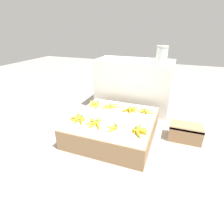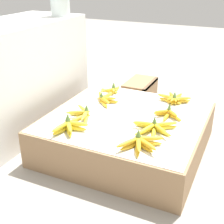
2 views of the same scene
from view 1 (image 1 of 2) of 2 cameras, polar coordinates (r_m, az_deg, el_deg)
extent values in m
plane|color=gray|center=(2.13, 0.49, -7.48)|extent=(10.00, 10.00, 0.00)
cube|color=#997551|center=(2.06, 0.50, -4.77)|extent=(0.92, 0.95, 0.23)
cube|color=silver|center=(2.01, 0.51, -1.85)|extent=(0.89, 0.92, 0.00)
cube|color=white|center=(2.71, 7.00, 8.68)|extent=(1.11, 0.51, 0.75)
cube|color=#997551|center=(2.17, 22.80, -6.17)|extent=(0.35, 0.21, 0.19)
cube|color=brown|center=(2.04, 23.19, -5.57)|extent=(0.35, 0.02, 0.02)
ellipsoid|color=gold|center=(2.00, -10.25, -1.99)|extent=(0.15, 0.10, 0.03)
ellipsoid|color=gold|center=(1.98, -11.29, -2.36)|extent=(0.16, 0.08, 0.03)
ellipsoid|color=gold|center=(1.95, -10.54, -2.70)|extent=(0.10, 0.15, 0.03)
ellipsoid|color=gold|center=(1.93, -9.88, -3.01)|extent=(0.08, 0.16, 0.03)
ellipsoid|color=gold|center=(2.00, -10.67, -1.10)|extent=(0.15, 0.10, 0.03)
ellipsoid|color=gold|center=(1.96, -11.15, -1.75)|extent=(0.16, 0.08, 0.03)
ellipsoid|color=gold|center=(1.93, -11.24, -2.25)|extent=(0.10, 0.15, 0.03)
ellipsoid|color=gold|center=(1.91, -9.81, -2.46)|extent=(0.09, 0.16, 0.03)
cone|color=#5B7F3D|center=(1.94, -9.78, -0.88)|extent=(0.03, 0.03, 0.04)
ellipsoid|color=yellow|center=(1.90, -4.18, -3.15)|extent=(0.03, 0.16, 0.02)
ellipsoid|color=yellow|center=(1.91, -5.85, -3.05)|extent=(0.15, 0.10, 0.02)
ellipsoid|color=yellow|center=(1.87, -6.36, -3.70)|extent=(0.16, 0.06, 0.02)
ellipsoid|color=yellow|center=(1.84, -5.86, -4.27)|extent=(0.08, 0.16, 0.02)
ellipsoid|color=yellow|center=(1.82, -4.62, -4.63)|extent=(0.10, 0.15, 0.02)
ellipsoid|color=yellow|center=(1.89, -4.50, -2.50)|extent=(0.05, 0.16, 0.02)
ellipsoid|color=yellow|center=(1.89, -6.06, -2.66)|extent=(0.16, 0.07, 0.02)
ellipsoid|color=yellow|center=(1.83, -6.56, -3.62)|extent=(0.12, 0.14, 0.02)
ellipsoid|color=yellow|center=(1.80, -4.57, -4.04)|extent=(0.11, 0.14, 0.02)
cone|color=#5B7F3D|center=(1.84, -4.90, -2.35)|extent=(0.03, 0.03, 0.04)
ellipsoid|color=gold|center=(1.80, 1.35, -4.83)|extent=(0.06, 0.12, 0.02)
ellipsoid|color=gold|center=(1.79, 0.01, -5.11)|extent=(0.12, 0.03, 0.02)
ellipsoid|color=gold|center=(1.75, -0.05, -5.96)|extent=(0.08, 0.11, 0.02)
ellipsoid|color=gold|center=(1.80, 0.94, -4.14)|extent=(0.09, 0.10, 0.02)
ellipsoid|color=gold|center=(1.75, 0.53, -5.02)|extent=(0.09, 0.10, 0.02)
cone|color=#5B7F3D|center=(1.75, 1.40, -3.95)|extent=(0.03, 0.03, 0.04)
ellipsoid|color=gold|center=(1.72, 8.30, -6.85)|extent=(0.12, 0.15, 0.02)
ellipsoid|color=gold|center=(1.73, 8.95, -6.54)|extent=(0.17, 0.05, 0.02)
ellipsoid|color=gold|center=(1.75, 9.21, -6.12)|extent=(0.16, 0.10, 0.02)
ellipsoid|color=gold|center=(1.77, 8.28, -5.77)|extent=(0.06, 0.17, 0.02)
ellipsoid|color=gold|center=(1.71, 8.18, -6.09)|extent=(0.11, 0.16, 0.02)
ellipsoid|color=gold|center=(1.72, 8.86, -5.85)|extent=(0.17, 0.06, 0.02)
ellipsoid|color=gold|center=(1.74, 9.06, -5.44)|extent=(0.16, 0.11, 0.02)
ellipsoid|color=gold|center=(1.77, 8.53, -4.92)|extent=(0.06, 0.17, 0.02)
cone|color=#5B7F3D|center=(1.71, 7.95, -4.66)|extent=(0.03, 0.03, 0.04)
ellipsoid|color=yellow|center=(2.33, -5.42, 2.57)|extent=(0.15, 0.06, 0.03)
ellipsoid|color=yellow|center=(2.30, -5.64, 2.18)|extent=(0.13, 0.11, 0.03)
ellipsoid|color=yellow|center=(2.27, -4.89, 1.94)|extent=(0.04, 0.15, 0.03)
ellipsoid|color=yellow|center=(2.32, -5.77, 3.21)|extent=(0.15, 0.05, 0.03)
ellipsoid|color=yellow|center=(2.28, -5.67, 2.81)|extent=(0.13, 0.11, 0.03)
ellipsoid|color=yellow|center=(2.25, -4.90, 2.47)|extent=(0.06, 0.15, 0.03)
cone|color=#5B7F3D|center=(2.28, -4.64, 3.77)|extent=(0.03, 0.03, 0.04)
ellipsoid|color=gold|center=(2.24, 0.99, 1.64)|extent=(0.13, 0.12, 0.02)
ellipsoid|color=gold|center=(2.27, -0.14, 1.98)|extent=(0.05, 0.15, 0.02)
ellipsoid|color=gold|center=(2.26, -1.41, 1.82)|extent=(0.15, 0.08, 0.02)
ellipsoid|color=gold|center=(2.22, -1.81, 1.39)|extent=(0.15, 0.09, 0.02)
ellipsoid|color=gold|center=(2.24, 0.58, 2.27)|extent=(0.10, 0.14, 0.02)
ellipsoid|color=gold|center=(2.26, -0.66, 2.52)|extent=(0.10, 0.14, 0.02)
ellipsoid|color=gold|center=(2.22, -1.50, 2.03)|extent=(0.15, 0.06, 0.02)
cone|color=#5B7F3D|center=(2.20, -0.42, 2.71)|extent=(0.03, 0.03, 0.04)
ellipsoid|color=gold|center=(2.15, 4.49, 0.44)|extent=(0.10, 0.10, 0.02)
ellipsoid|color=gold|center=(2.12, 5.76, 0.02)|extent=(0.06, 0.12, 0.02)
ellipsoid|color=gold|center=(2.15, 6.50, 0.39)|extent=(0.12, 0.06, 0.02)
ellipsoid|color=gold|center=(2.18, 6.48, 0.77)|extent=(0.11, 0.09, 0.02)
ellipsoid|color=gold|center=(2.14, 4.81, 0.96)|extent=(0.09, 0.11, 0.02)
ellipsoid|color=gold|center=(2.13, 5.79, 0.79)|extent=(0.07, 0.12, 0.02)
ellipsoid|color=gold|center=(2.14, 6.84, 0.89)|extent=(0.12, 0.05, 0.02)
ellipsoid|color=gold|center=(2.18, 7.18, 1.39)|extent=(0.11, 0.09, 0.02)
cone|color=#5B7F3D|center=(2.15, 5.71, 1.96)|extent=(0.03, 0.03, 0.04)
ellipsoid|color=gold|center=(2.13, 11.80, -0.25)|extent=(0.16, 0.04, 0.02)
ellipsoid|color=gold|center=(2.17, 11.05, 0.28)|extent=(0.05, 0.16, 0.02)
ellipsoid|color=gold|center=(2.14, 10.00, 0.05)|extent=(0.16, 0.05, 0.02)
ellipsoid|color=gold|center=(2.13, 11.47, 0.48)|extent=(0.15, 0.08, 0.02)
ellipsoid|color=gold|center=(2.15, 10.20, 0.76)|extent=(0.14, 0.11, 0.02)
cone|color=#5B7F3D|center=(2.11, 10.80, 1.22)|extent=(0.03, 0.03, 0.04)
cylinder|color=silver|center=(2.41, 15.94, 17.32)|extent=(0.14, 0.14, 0.19)
cylinder|color=#B7B2A8|center=(2.39, 16.27, 19.83)|extent=(0.15, 0.15, 0.02)
cube|color=white|center=(2.64, 0.22, 17.02)|extent=(0.28, 0.15, 0.02)
cube|color=white|center=(2.66, 9.39, 16.77)|extent=(0.30, 0.16, 0.02)
camera|label=2|loc=(2.46, -47.43, 15.90)|focal=50.00mm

